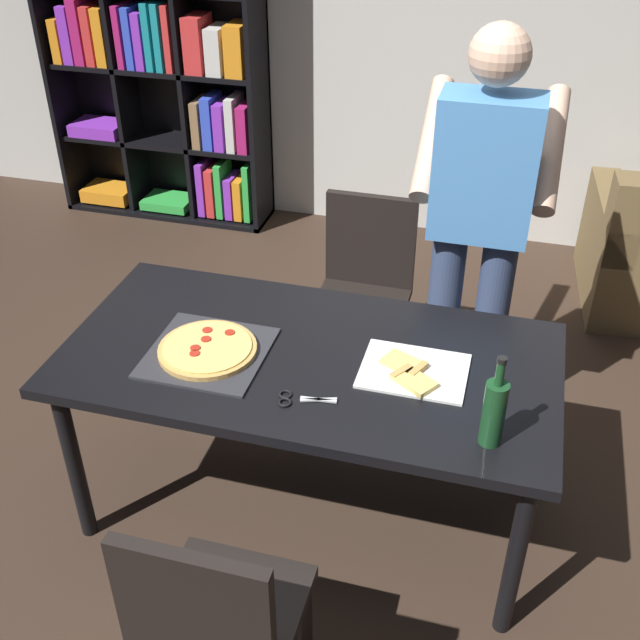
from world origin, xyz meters
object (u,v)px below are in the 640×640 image
object	(u,v)px
chair_near_camera	(215,620)
pepperoni_pizza_on_tray	(208,350)
dining_table	(309,371)
person_serving_pizza	(479,221)
wine_bottle	(494,411)
chair_far_side	(365,282)
kitchen_scissors	(297,399)
bookshelf	(161,66)

from	to	relation	value
chair_near_camera	pepperoni_pizza_on_tray	xyz separation A→B (m)	(-0.34, 0.84, 0.25)
chair_near_camera	dining_table	bearing A→B (deg)	90.00
person_serving_pizza	wine_bottle	size ratio (longest dim) A/B	5.54
chair_near_camera	chair_far_side	distance (m)	1.85
chair_near_camera	kitchen_scissors	size ratio (longest dim) A/B	4.54
pepperoni_pizza_on_tray	bookshelf	bearing A→B (deg)	117.98
person_serving_pizza	pepperoni_pizza_on_tray	size ratio (longest dim) A/B	4.30
dining_table	chair_far_side	size ratio (longest dim) A/B	1.93
dining_table	kitchen_scissors	bearing A→B (deg)	-82.68
person_serving_pizza	kitchen_scissors	world-z (taller)	person_serving_pizza
chair_near_camera	pepperoni_pizza_on_tray	world-z (taller)	chair_near_camera
bookshelf	kitchen_scissors	size ratio (longest dim) A/B	9.85
kitchen_scissors	person_serving_pizza	bearing A→B (deg)	64.20
person_serving_pizza	chair_near_camera	bearing A→B (deg)	-106.82
dining_table	person_serving_pizza	distance (m)	0.92
chair_far_side	pepperoni_pizza_on_tray	size ratio (longest dim) A/B	2.21
chair_near_camera	bookshelf	distance (m)	3.72
person_serving_pizza	wine_bottle	distance (m)	1.01
pepperoni_pizza_on_tray	chair_near_camera	bearing A→B (deg)	-67.74
dining_table	pepperoni_pizza_on_tray	size ratio (longest dim) A/B	4.27
wine_bottle	bookshelf	bearing A→B (deg)	130.95
chair_far_side	kitchen_scissors	bearing A→B (deg)	-88.44
chair_far_side	bookshelf	distance (m)	2.25
bookshelf	wine_bottle	world-z (taller)	bookshelf
bookshelf	pepperoni_pizza_on_tray	world-z (taller)	bookshelf
chair_near_camera	person_serving_pizza	xyz separation A→B (m)	(0.49, 1.63, 0.49)
person_serving_pizza	pepperoni_pizza_on_tray	bearing A→B (deg)	-136.49
pepperoni_pizza_on_tray	wine_bottle	distance (m)	1.02
dining_table	person_serving_pizza	world-z (taller)	person_serving_pizza
bookshelf	pepperoni_pizza_on_tray	size ratio (longest dim) A/B	4.79
wine_bottle	person_serving_pizza	bearing A→B (deg)	99.07
bookshelf	pepperoni_pizza_on_tray	bearing A→B (deg)	-62.02
dining_table	bookshelf	size ratio (longest dim) A/B	0.89
chair_near_camera	chair_far_side	size ratio (longest dim) A/B	1.00
chair_far_side	wine_bottle	world-z (taller)	wine_bottle
bookshelf	pepperoni_pizza_on_tray	xyz separation A→B (m)	(1.31, -2.46, -0.22)
wine_bottle	chair_near_camera	bearing A→B (deg)	-135.15
kitchen_scissors	bookshelf	bearing A→B (deg)	122.69
dining_table	wine_bottle	xyz separation A→B (m)	(0.65, -0.28, 0.19)
dining_table	wine_bottle	distance (m)	0.73
person_serving_pizza	dining_table	bearing A→B (deg)	-124.95
dining_table	pepperoni_pizza_on_tray	xyz separation A→B (m)	(-0.34, -0.09, 0.09)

